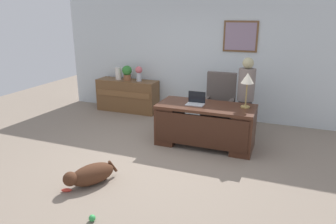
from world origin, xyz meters
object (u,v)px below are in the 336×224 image
(dog_toy_ball, at_px, (92,218))
(desk, at_px, (205,124))
(person_standing, at_px, (245,98))
(dog_lying, at_px, (90,175))
(potted_plant, at_px, (127,72))
(dog_toy_bone, at_px, (67,190))
(vase_empty, at_px, (118,73))
(credenza, at_px, (128,96))
(desk_lamp, at_px, (247,80))
(vase_with_flowers, at_px, (139,73))
(laptop, at_px, (196,101))
(armchair, at_px, (219,106))

(dog_toy_ball, bearing_deg, desk, 75.93)
(person_standing, bearing_deg, dog_lying, -123.93)
(potted_plant, distance_m, dog_toy_bone, 3.90)
(desk, relative_size, dog_toy_bone, 11.93)
(vase_empty, bearing_deg, potted_plant, 0.00)
(credenza, distance_m, vase_empty, 0.59)
(dog_lying, xyz_separation_m, dog_toy_bone, (-0.20, -0.29, -0.13))
(dog_toy_ball, bearing_deg, desk_lamp, 64.28)
(person_standing, distance_m, vase_with_flowers, 2.74)
(desk, height_order, vase_with_flowers, vase_with_flowers)
(credenza, xyz_separation_m, laptop, (2.17, -1.38, 0.43))
(credenza, height_order, vase_empty, vase_empty)
(vase_empty, relative_size, potted_plant, 0.83)
(armchair, xyz_separation_m, vase_with_flowers, (-2.08, 0.49, 0.47))
(desk, distance_m, armchair, 0.93)
(dog_toy_bone, bearing_deg, credenza, 105.34)
(credenza, xyz_separation_m, armchair, (2.42, -0.49, 0.13))
(desk_lamp, height_order, dog_toy_ball, desk_lamp)
(dog_lying, height_order, desk_lamp, desk_lamp)
(laptop, height_order, vase_with_flowers, vase_with_flowers)
(dog_toy_ball, bearing_deg, potted_plant, 112.59)
(vase_with_flowers, bearing_deg, person_standing, -15.46)
(person_standing, xyz_separation_m, laptop, (-0.80, -0.65, 0.02))
(dog_lying, xyz_separation_m, desk_lamp, (1.85, 2.10, 1.10))
(dog_toy_ball, relative_size, dog_toy_bone, 0.55)
(armchair, xyz_separation_m, person_standing, (0.56, -0.24, 0.29))
(dog_toy_ball, distance_m, dog_toy_bone, 0.81)
(vase_with_flowers, bearing_deg, dog_toy_bone, -79.63)
(desk, relative_size, vase_with_flowers, 4.88)
(dog_lying, distance_m, dog_toy_ball, 0.86)
(laptop, relative_size, potted_plant, 0.89)
(desk_lamp, bearing_deg, armchair, 128.84)
(laptop, distance_m, dog_toy_ball, 2.83)
(potted_plant, bearing_deg, vase_with_flowers, 0.00)
(armchair, distance_m, dog_lying, 3.15)
(dog_toy_ball, bearing_deg, vase_with_flowers, 108.60)
(dog_toy_bone, bearing_deg, dog_lying, 55.45)
(person_standing, relative_size, laptop, 4.93)
(credenza, bearing_deg, vase_with_flowers, 0.24)
(potted_plant, height_order, dog_toy_ball, potted_plant)
(vase_empty, relative_size, dog_toy_bone, 2.03)
(desk, relative_size, potted_plant, 4.87)
(dog_toy_ball, bearing_deg, armchair, 78.65)
(desk_lamp, xyz_separation_m, vase_empty, (-3.28, 1.27, -0.32))
(laptop, relative_size, vase_with_flowers, 0.89)
(armchair, xyz_separation_m, dog_lying, (-1.22, -2.88, -0.37))
(armchair, distance_m, vase_empty, 2.73)
(dog_toy_ball, bearing_deg, vase_empty, 115.47)
(credenza, distance_m, armchair, 2.47)
(desk, distance_m, dog_lying, 2.29)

